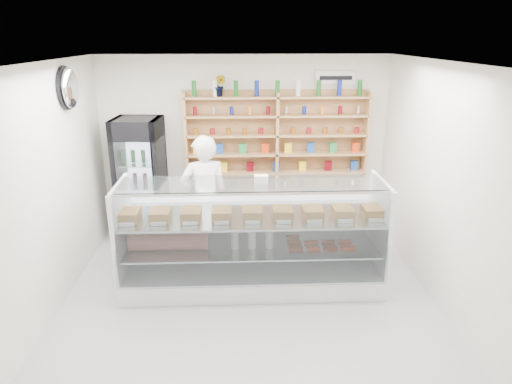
{
  "coord_description": "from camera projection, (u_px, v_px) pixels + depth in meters",
  "views": [
    {
      "loc": [
        -0.12,
        -4.62,
        3.07
      ],
      "look_at": [
        0.12,
        0.9,
        1.16
      ],
      "focal_mm": 32.0,
      "sensor_mm": 36.0,
      "label": 1
    }
  ],
  "objects": [
    {
      "name": "shop_worker",
      "position": [
        205.0,
        199.0,
        6.35
      ],
      "size": [
        0.73,
        0.55,
        1.81
      ],
      "primitive_type": "imported",
      "rotation": [
        0.0,
        0.0,
        3.34
      ],
      "color": "white",
      "rests_on": "floor"
    },
    {
      "name": "wall_shelving",
      "position": [
        277.0,
        135.0,
        7.08
      ],
      "size": [
        2.84,
        0.28,
        1.33
      ],
      "color": "tan",
      "rests_on": "back_wall"
    },
    {
      "name": "security_mirror",
      "position": [
        70.0,
        88.0,
        5.62
      ],
      "size": [
        0.15,
        0.5,
        0.5
      ],
      "primitive_type": "ellipsoid",
      "color": "silver",
      "rests_on": "left_wall"
    },
    {
      "name": "drinks_cooler",
      "position": [
        141.0,
        180.0,
        7.01
      ],
      "size": [
        0.73,
        0.72,
        1.91
      ],
      "rotation": [
        0.0,
        0.0,
        -0.07
      ],
      "color": "black",
      "rests_on": "floor"
    },
    {
      "name": "room",
      "position": [
        249.0,
        198.0,
        4.92
      ],
      "size": [
        5.0,
        5.0,
        5.0
      ],
      "color": "#ABABB1",
      "rests_on": "ground"
    },
    {
      "name": "wall_sign",
      "position": [
        336.0,
        78.0,
        6.96
      ],
      "size": [
        0.62,
        0.03,
        0.2
      ],
      "primitive_type": "cube",
      "color": "white",
      "rests_on": "back_wall"
    },
    {
      "name": "potted_plant",
      "position": [
        220.0,
        86.0,
        6.8
      ],
      "size": [
        0.22,
        0.2,
        0.32
      ],
      "primitive_type": "imported",
      "rotation": [
        0.0,
        0.0,
        -0.38
      ],
      "color": "#1E6626",
      "rests_on": "wall_shelving"
    },
    {
      "name": "display_counter",
      "position": [
        252.0,
        258.0,
        5.8
      ],
      "size": [
        3.23,
        0.97,
        1.41
      ],
      "color": "white",
      "rests_on": "floor"
    }
  ]
}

